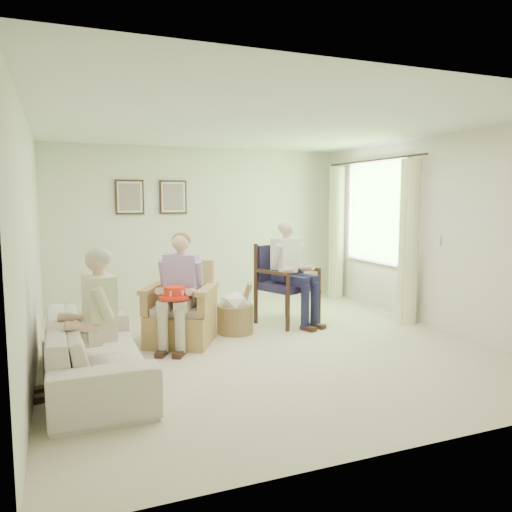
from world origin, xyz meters
name	(u,v)px	position (x,y,z in m)	size (l,w,h in m)	color
floor	(261,344)	(0.00, 0.00, 0.00)	(5.50, 5.50, 0.00)	beige
back_wall	(199,226)	(0.00, 2.75, 1.30)	(5.00, 0.04, 2.60)	silver
front_wall	(415,267)	(0.00, -2.75, 1.30)	(5.00, 0.04, 2.60)	silver
left_wall	(30,245)	(-2.50, 0.00, 1.30)	(0.04, 5.50, 2.60)	silver
right_wall	(430,232)	(2.50, 0.00, 1.30)	(0.04, 5.50, 2.60)	silver
ceiling	(261,125)	(0.00, 0.00, 2.60)	(5.00, 5.50, 0.02)	white
window	(376,209)	(2.46, 1.20, 1.58)	(0.13, 2.50, 1.63)	#2D6B23
curtain_left	(409,242)	(2.33, 0.22, 1.15)	(0.34, 0.34, 2.30)	#F7F3C1
curtain_right	(336,233)	(2.33, 2.18, 1.15)	(0.34, 0.34, 2.30)	#F7F3C1
framed_print_left	(130,197)	(-1.15, 2.71, 1.78)	(0.45, 0.05, 0.55)	#382114
framed_print_right	(173,197)	(-0.45, 2.71, 1.78)	(0.45, 0.05, 0.55)	#382114
wicker_armchair	(180,318)	(-0.90, 0.42, 0.31)	(0.77, 0.77, 0.99)	tan
wood_armchair	(285,280)	(0.74, 0.91, 0.60)	(0.71, 0.67, 1.10)	black
sofa	(96,350)	(-1.95, -0.59, 0.32)	(0.86, 2.19, 0.64)	silver
person_wicker	(182,282)	(-0.90, 0.29, 0.77)	(0.40, 0.62, 1.32)	#C3B19C
person_dark	(290,264)	(0.74, 0.73, 0.86)	(0.40, 0.62, 1.43)	#1A1A39
person_sofa	(96,311)	(-1.95, -0.77, 0.74)	(0.42, 0.63, 1.29)	beige
red_hat	(174,294)	(-1.03, 0.12, 0.67)	(0.36, 0.36, 0.14)	red
hatbox	(235,312)	(-0.12, 0.60, 0.28)	(0.54, 0.54, 0.71)	tan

